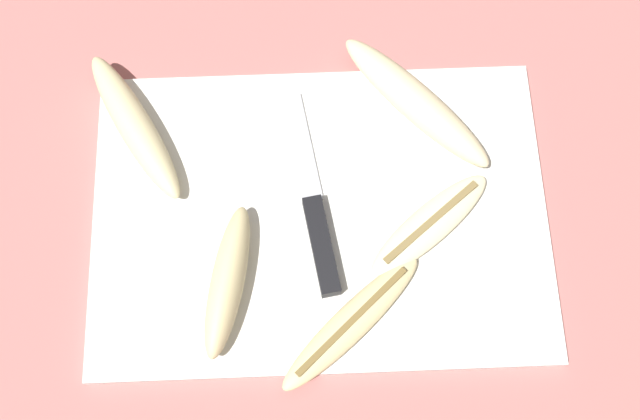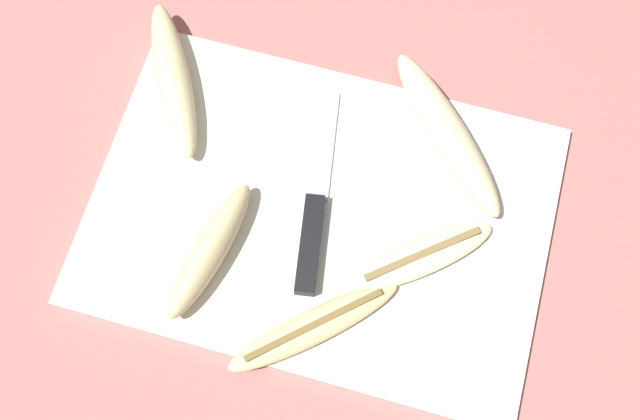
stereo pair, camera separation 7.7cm
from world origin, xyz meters
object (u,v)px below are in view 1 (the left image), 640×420
(banana_soft_right, at_px, (135,126))
(banana_ripe_center, at_px, (228,281))
(knife, at_px, (319,227))
(banana_cream_curved, at_px, (415,102))
(banana_pale_long, at_px, (430,224))
(banana_mellow_near, at_px, (351,323))

(banana_soft_right, relative_size, banana_ripe_center, 1.16)
(knife, relative_size, banana_soft_right, 1.24)
(knife, bearing_deg, banana_cream_curved, 41.68)
(banana_cream_curved, xyz_separation_m, banana_ripe_center, (-0.20, -0.19, 0.00))
(banana_pale_long, xyz_separation_m, banana_ripe_center, (-0.21, -0.05, 0.01))
(knife, bearing_deg, banana_ripe_center, -158.19)
(knife, relative_size, banana_pale_long, 1.55)
(banana_pale_long, bearing_deg, banana_soft_right, 158.65)
(banana_pale_long, bearing_deg, banana_mellow_near, -131.10)
(banana_cream_curved, bearing_deg, knife, -128.95)
(knife, xyz_separation_m, banana_ripe_center, (-0.09, -0.06, 0.01))
(knife, xyz_separation_m, banana_mellow_near, (0.03, -0.10, 0.00))
(banana_ripe_center, bearing_deg, knife, 31.19)
(banana_cream_curved, height_order, banana_mellow_near, banana_cream_curved)
(knife, distance_m, banana_pale_long, 0.11)
(banana_cream_curved, relative_size, banana_pale_long, 1.23)
(banana_mellow_near, bearing_deg, banana_cream_curved, 71.04)
(banana_cream_curved, bearing_deg, banana_mellow_near, -108.96)
(banana_pale_long, distance_m, banana_soft_right, 0.33)
(banana_cream_curved, relative_size, banana_mellow_near, 1.14)
(banana_cream_curved, relative_size, banana_soft_right, 0.98)
(banana_ripe_center, height_order, banana_mellow_near, banana_ripe_center)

